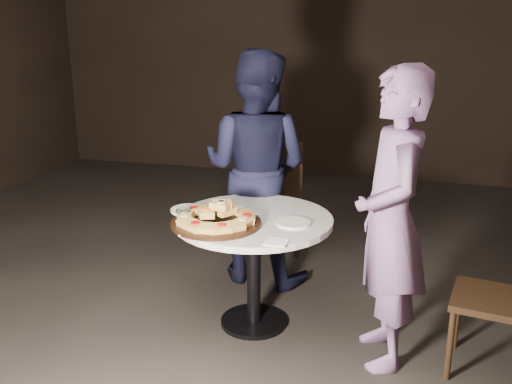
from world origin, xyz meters
TOP-DOWN VIEW (x-y plane):
  - floor at (0.00, 0.00)m, footprint 7.00×7.00m
  - table at (0.14, 0.14)m, footprint 1.05×1.05m
  - serving_board at (-0.02, -0.03)m, footprint 0.49×0.49m
  - focaccia_pile at (-0.02, -0.02)m, footprint 0.42×0.43m
  - plate_left at (-0.24, 0.15)m, footprint 0.26×0.26m
  - plate_right at (0.37, 0.09)m, footprint 0.23×0.23m
  - water_glass at (-0.20, -0.03)m, footprint 0.10×0.10m
  - napkin_near at (-0.11, -0.15)m, footprint 0.17×0.17m
  - napkin_far at (0.34, -0.19)m, footprint 0.12×0.12m
  - chair_far at (0.01, 1.18)m, footprint 0.50×0.51m
  - chair_right at (1.45, -0.03)m, footprint 0.44×0.43m
  - diner_navy at (-0.01, 0.76)m, footprint 0.82×0.69m
  - diner_teal at (0.87, -0.02)m, footprint 0.48×0.62m

SIDE VIEW (x-z plane):
  - floor at x=0.00m, z-range 0.00..0.00m
  - chair_right at x=1.45m, z-range 0.06..0.84m
  - chair_far at x=0.01m, z-range 0.07..0.94m
  - table at x=0.14m, z-range 0.20..0.86m
  - napkin_far at x=0.34m, z-range 0.65..0.66m
  - napkin_near at x=-0.11m, z-range 0.65..0.66m
  - plate_right at x=0.37m, z-range 0.65..0.66m
  - plate_left at x=-0.24m, z-range 0.65..0.66m
  - serving_board at x=-0.02m, z-range 0.65..0.67m
  - water_glass at x=-0.20m, z-range 0.65..0.72m
  - focaccia_pile at x=-0.02m, z-range 0.65..0.76m
  - diner_teal at x=0.87m, z-range 0.00..1.50m
  - diner_navy at x=-0.01m, z-range 0.00..1.52m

